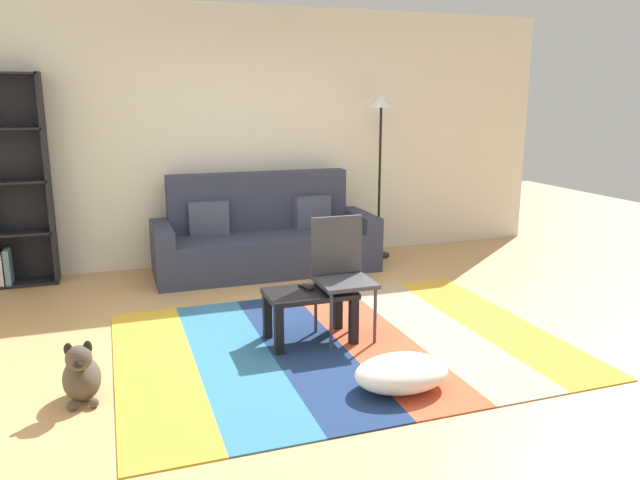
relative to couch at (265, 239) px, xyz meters
name	(u,v)px	position (x,y,z in m)	size (l,w,h in m)	color
ground_plane	(344,338)	(0.10, -2.02, -0.34)	(14.00, 14.00, 0.00)	tan
back_wall	(260,136)	(0.10, 0.53, 1.01)	(6.80, 0.10, 2.70)	silver
rug	(340,344)	(0.03, -2.12, -0.33)	(3.15, 2.36, 0.01)	gold
couch	(265,239)	(0.00, 0.00, 0.00)	(2.26, 0.80, 1.00)	#2D3347
coffee_table	(310,302)	(-0.16, -1.99, -0.03)	(0.64, 0.40, 0.38)	black
pouf	(402,373)	(0.13, -2.91, -0.22)	(0.60, 0.42, 0.21)	white
dog	(81,375)	(-1.72, -2.41, -0.18)	(0.22, 0.35, 0.40)	#473D33
standing_lamp	(381,122)	(1.35, 0.14, 1.16)	(0.32, 0.32, 1.80)	black
tv_remote	(306,287)	(-0.17, -1.93, 0.06)	(0.04, 0.15, 0.02)	black
folding_chair	(341,267)	(0.10, -1.94, 0.20)	(0.40, 0.40, 0.90)	#38383D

